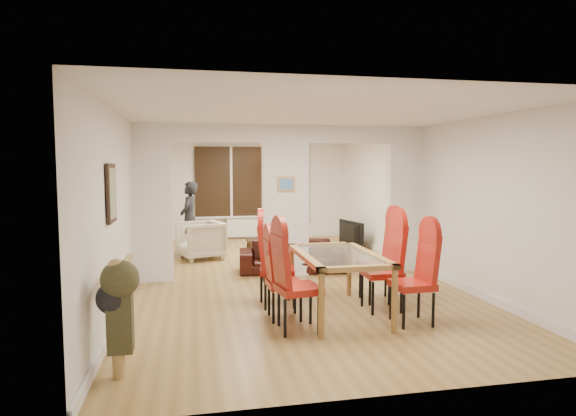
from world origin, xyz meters
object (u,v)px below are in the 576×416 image
object	(u,v)px
dining_chair_la	(298,281)
dining_chair_rb	(382,266)
armchair	(201,240)
dining_chair_lb	(285,277)
person	(189,218)
dining_chair_ra	(412,277)
coffee_table	(269,244)
dining_table	(337,284)
dining_chair_lc	(277,263)
television	(347,234)
dining_chair_rc	(378,260)
sofa	(292,256)
bottle	(268,234)
bowl	(271,238)

from	to	relation	value
dining_chair_la	dining_chair_rb	world-z (taller)	dining_chair_rb
dining_chair_la	armchair	world-z (taller)	dining_chair_la
dining_chair_lb	person	xyz separation A→B (m)	(-1.18, 4.65, 0.26)
dining_chair_la	dining_chair_lb	distance (m)	0.47
dining_chair_ra	coffee_table	world-z (taller)	dining_chair_ra
dining_chair_lb	dining_table	bearing A→B (deg)	1.21
dining_chair_lc	television	size ratio (longest dim) A/B	1.10
dining_table	dining_chair_lc	bearing A→B (deg)	141.94
dining_chair_la	dining_chair_rc	size ratio (longest dim) A/B	1.00
dining_chair_lb	sofa	world-z (taller)	dining_chair_lb
armchair	bottle	xyz separation A→B (m)	(1.52, 0.79, -0.02)
television	dining_chair_rb	bearing A→B (deg)	155.30
dining_chair_rc	television	bearing A→B (deg)	75.17
dining_chair_lb	person	distance (m)	4.81
television	dining_table	bearing A→B (deg)	148.73
dining_chair_la	dining_chair_ra	bearing A→B (deg)	-9.55
dining_chair_ra	dining_table	bearing A→B (deg)	144.11
dining_chair_la	dining_chair_lb	xyz separation A→B (m)	(-0.07, 0.46, -0.06)
sofa	television	bearing A→B (deg)	58.18
bowl	dining_chair_rb	bearing A→B (deg)	-82.36
dining_chair_la	dining_chair_lc	bearing A→B (deg)	85.01
dining_chair_lb	bowl	xyz separation A→B (m)	(0.66, 5.08, -0.27)
armchair	television	distance (m)	3.51
dining_chair_rb	bottle	xyz separation A→B (m)	(-0.76, 4.85, -0.22)
television	bowl	distance (m)	1.80
dining_chair_ra	television	size ratio (longest dim) A/B	1.07
dining_chair_rb	person	distance (m)	5.20
dining_table	bowl	bearing A→B (deg)	90.41
dining_chair_lb	dining_chair_ra	xyz separation A→B (m)	(1.48, -0.49, 0.04)
dining_chair_lb	bottle	world-z (taller)	dining_chair_lb
dining_table	dining_chair_rc	xyz separation A→B (m)	(0.75, 0.48, 0.19)
dining_table	bottle	distance (m)	4.92
person	television	xyz separation A→B (m)	(3.64, 0.32, -0.48)
dining_table	dining_chair_ra	size ratio (longest dim) A/B	1.51
sofa	bowl	xyz separation A→B (m)	(0.01, 2.45, -0.02)
dining_chair_ra	dining_chair_lc	bearing A→B (deg)	142.17
television	person	bearing A→B (deg)	83.37
dining_chair_lb	armchair	xyz separation A→B (m)	(-0.95, 4.16, -0.14)
dining_table	coffee_table	bearing A→B (deg)	91.10
sofa	bottle	world-z (taller)	sofa
bowl	dining_chair_lb	bearing A→B (deg)	-97.42
sofa	bowl	world-z (taller)	sofa
dining_chair_rb	sofa	world-z (taller)	dining_chair_rb
dining_chair_rb	television	distance (m)	5.00
dining_table	coffee_table	xyz separation A→B (m)	(-0.10, 5.04, -0.29)
coffee_table	bowl	size ratio (longest dim) A/B	4.72
dining_table	dining_chair_lc	distance (m)	0.89
dining_chair_ra	dining_chair_rb	xyz separation A→B (m)	(-0.15, 0.59, 0.02)
dining_chair_rb	coffee_table	size ratio (longest dim) A/B	1.18
dining_chair_la	bottle	xyz separation A→B (m)	(0.49, 5.42, -0.22)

